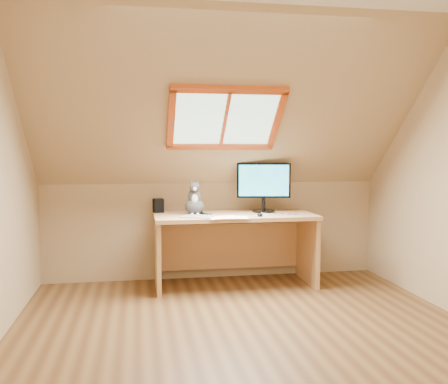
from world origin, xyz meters
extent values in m
plane|color=brown|center=(0.00, 0.00, 0.00)|extent=(3.50, 3.50, 0.00)
cube|color=tan|center=(0.00, -1.75, 1.20)|extent=(3.50, 0.02, 2.40)
cube|color=tan|center=(0.00, 1.75, 0.50)|extent=(3.50, 0.02, 1.00)
cube|color=tan|center=(0.00, 0.97, 1.70)|extent=(3.50, 1.56, 1.41)
cube|color=#B2E0CC|center=(0.00, 1.05, 1.63)|extent=(0.90, 0.53, 0.48)
cube|color=#D34813|center=(0.00, 1.05, 1.63)|extent=(1.02, 0.64, 0.59)
cube|color=tan|center=(0.16, 1.38, 0.70)|extent=(1.57, 0.69, 0.04)
cube|color=tan|center=(-0.60, 1.38, 0.34)|extent=(0.04, 0.62, 0.68)
cube|color=tan|center=(0.91, 1.38, 0.34)|extent=(0.04, 0.62, 0.68)
cube|color=tan|center=(0.16, 1.69, 0.34)|extent=(1.47, 0.03, 0.47)
cylinder|color=black|center=(0.47, 1.48, 0.73)|extent=(0.23, 0.23, 0.02)
cylinder|color=black|center=(0.47, 1.48, 0.80)|extent=(0.04, 0.04, 0.12)
cube|color=black|center=(0.47, 1.48, 1.04)|extent=(0.54, 0.14, 0.35)
cube|color=blue|center=(0.47, 1.45, 1.04)|extent=(0.49, 0.10, 0.31)
ellipsoid|color=#3E3A37|center=(-0.24, 1.40, 0.80)|extent=(0.20, 0.24, 0.16)
ellipsoid|color=#3E3A37|center=(-0.24, 1.39, 0.89)|extent=(0.13, 0.13, 0.17)
ellipsoid|color=silver|center=(-0.24, 1.34, 0.87)|extent=(0.06, 0.04, 0.10)
ellipsoid|color=#3E3A37|center=(-0.24, 1.35, 0.99)|extent=(0.10, 0.09, 0.09)
sphere|color=silver|center=(-0.24, 1.31, 0.97)|extent=(0.04, 0.04, 0.04)
cone|color=#3E3A37|center=(-0.27, 1.37, 1.03)|extent=(0.05, 0.05, 0.06)
cone|color=#3E3A37|center=(-0.21, 1.37, 1.03)|extent=(0.05, 0.05, 0.06)
cube|color=black|center=(-0.58, 1.63, 0.79)|extent=(0.11, 0.11, 0.14)
cube|color=#B2B2B7|center=(-0.23, 1.20, 0.72)|extent=(0.35, 0.30, 0.01)
ellipsoid|color=black|center=(0.36, 1.16, 0.73)|extent=(0.08, 0.11, 0.03)
cube|color=white|center=(0.07, 1.12, 0.72)|extent=(0.33, 0.27, 0.00)
cube|color=white|center=(0.07, 1.12, 0.72)|extent=(0.32, 0.24, 0.00)
cube|color=white|center=(0.07, 1.12, 0.72)|extent=(0.35, 0.30, 0.00)
camera|label=1|loc=(-0.78, -3.40, 1.33)|focal=40.00mm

